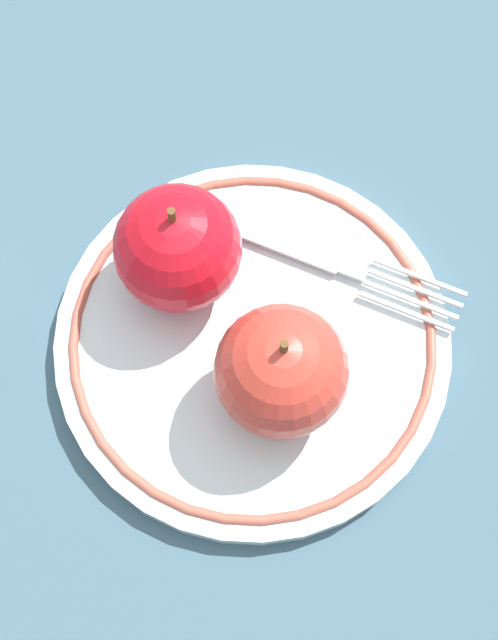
% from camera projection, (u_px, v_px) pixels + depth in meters
% --- Properties ---
extents(ground_plane, '(2.00, 2.00, 0.00)m').
position_uv_depth(ground_plane, '(253.00, 346.00, 0.54)').
color(ground_plane, '#395563').
extents(plate, '(0.23, 0.23, 0.02)m').
position_uv_depth(plate, '(249.00, 336.00, 0.53)').
color(plate, silver).
rests_on(plate, ground_plane).
extents(apple_red_whole, '(0.07, 0.07, 0.08)m').
position_uv_depth(apple_red_whole, '(284.00, 370.00, 0.47)').
color(apple_red_whole, '#C0382B').
rests_on(apple_red_whole, plate).
extents(apple_second_whole, '(0.07, 0.07, 0.08)m').
position_uv_depth(apple_second_whole, '(178.00, 248.00, 0.50)').
color(apple_second_whole, red).
rests_on(apple_second_whole, plate).
extents(fork, '(0.14, 0.13, 0.00)m').
position_uv_depth(fork, '(319.00, 258.00, 0.54)').
color(fork, silver).
rests_on(fork, plate).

